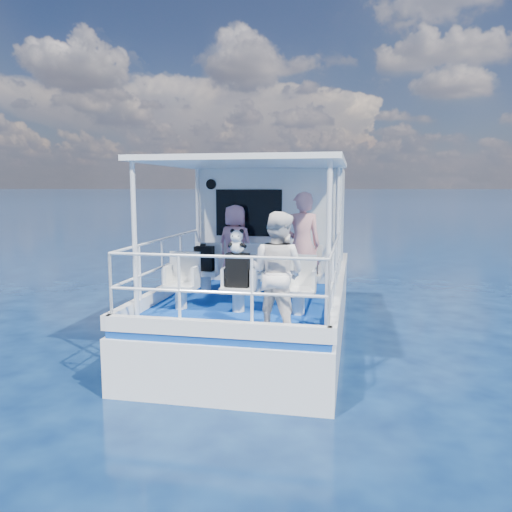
{
  "coord_description": "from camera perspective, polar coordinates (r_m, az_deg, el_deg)",
  "views": [
    {
      "loc": [
        1.68,
        -8.19,
        2.73
      ],
      "look_at": [
        0.13,
        -0.4,
        1.64
      ],
      "focal_mm": 35.0,
      "sensor_mm": 36.0,
      "label": 1
    }
  ],
  "objects": [
    {
      "name": "compact_camera",
      "position": [
        8.79,
        -6.09,
        1.27
      ],
      "size": [
        0.09,
        0.05,
        0.05
      ],
      "primitive_type": "cube",
      "color": "black",
      "rests_on": "backpack_port"
    },
    {
      "name": "passenger_stbd_aft",
      "position": [
        6.29,
        2.48,
        -1.93
      ],
      "size": [
        0.91,
        0.82,
        1.54
      ],
      "primitive_type": "imported",
      "rotation": [
        0.0,
        0.0,
        2.75
      ],
      "color": "white",
      "rests_on": "deck"
    },
    {
      "name": "seat_stbd_aft",
      "position": [
        7.32,
        4.87,
        -5.2
      ],
      "size": [
        0.48,
        0.46,
        0.38
      ],
      "primitive_type": "cube",
      "color": "silver",
      "rests_on": "deck"
    },
    {
      "name": "cabin",
      "position": [
        10.65,
        2.16,
        3.86
      ],
      "size": [
        2.85,
        2.0,
        2.2
      ],
      "primitive_type": "cube",
      "color": "white",
      "rests_on": "deck"
    },
    {
      "name": "passenger_stbd_fwd",
      "position": [
        8.33,
        5.25,
        1.23
      ],
      "size": [
        0.74,
        0.59,
        1.77
      ],
      "primitive_type": "imported",
      "rotation": [
        0.0,
        0.0,
        3.43
      ],
      "color": "#D3898A",
      "rests_on": "deck"
    },
    {
      "name": "passenger_port_fwd",
      "position": [
        9.54,
        -2.4,
        1.32
      ],
      "size": [
        0.65,
        0.54,
        1.51
      ],
      "primitive_type": "imported",
      "rotation": [
        0.0,
        0.0,
        2.86
      ],
      "color": "pink",
      "rests_on": "deck"
    },
    {
      "name": "backpack_port",
      "position": [
        8.83,
        -5.93,
        -0.29
      ],
      "size": [
        0.33,
        0.18,
        0.43
      ],
      "primitive_type": "cube",
      "color": "black",
      "rests_on": "seat_port_fwd"
    },
    {
      "name": "deck",
      "position": [
        9.53,
        0.88,
        -3.59
      ],
      "size": [
        2.9,
        6.9,
        0.1
      ],
      "primitive_type": "cube",
      "color": "#0B3899",
      "rests_on": "hull"
    },
    {
      "name": "backpack_center",
      "position": [
        7.35,
        -2.1,
        -1.62
      ],
      "size": [
        0.33,
        0.19,
        0.5
      ],
      "primitive_type": "cube",
      "color": "black",
      "rests_on": "seat_center_aft"
    },
    {
      "name": "hull",
      "position": [
        9.73,
        0.87,
        -8.5
      ],
      "size": [
        3.0,
        7.0,
        1.6
      ],
      "primitive_type": "cube",
      "color": "white",
      "rests_on": "ground"
    },
    {
      "name": "seat_center_fwd",
      "position": [
        8.71,
        -0.07,
        -3.06
      ],
      "size": [
        0.48,
        0.46,
        0.38
      ],
      "primitive_type": "cube",
      "color": "silver",
      "rests_on": "deck"
    },
    {
      "name": "ground",
      "position": [
        8.8,
        -0.32,
        -10.3
      ],
      "size": [
        2000.0,
        2000.0,
        0.0
      ],
      "primitive_type": "plane",
      "color": "#08193C",
      "rests_on": "ground"
    },
    {
      "name": "canopy_posts",
      "position": [
        8.15,
        -0.69,
        2.64
      ],
      "size": [
        2.77,
        2.97,
        2.2
      ],
      "color": "white",
      "rests_on": "deck"
    },
    {
      "name": "railings",
      "position": [
        7.91,
        -1.17,
        -1.9
      ],
      "size": [
        2.84,
        3.59,
        1.0
      ],
      "primitive_type": null,
      "color": "white",
      "rests_on": "deck"
    },
    {
      "name": "panda",
      "position": [
        7.26,
        -2.18,
        1.68
      ],
      "size": [
        0.23,
        0.19,
        0.36
      ],
      "primitive_type": null,
      "color": "white",
      "rests_on": "backpack_center"
    },
    {
      "name": "seat_port_aft",
      "position": [
        7.72,
        -8.57,
        -4.57
      ],
      "size": [
        0.48,
        0.46,
        0.38
      ],
      "primitive_type": "cube",
      "color": "silver",
      "rests_on": "deck"
    },
    {
      "name": "canopy",
      "position": [
        8.17,
        -0.63,
        10.66
      ],
      "size": [
        3.0,
        3.2,
        0.08
      ],
      "primitive_type": "cube",
      "color": "white",
      "rests_on": "cabin"
    },
    {
      "name": "seat_center_aft",
      "position": [
        7.47,
        -2.03,
        -4.91
      ],
      "size": [
        0.48,
        0.46,
        0.38
      ],
      "primitive_type": "cube",
      "color": "silver",
      "rests_on": "deck"
    },
    {
      "name": "seat_port_fwd",
      "position": [
        8.93,
        -5.74,
        -2.84
      ],
      "size": [
        0.48,
        0.46,
        0.38
      ],
      "primitive_type": "cube",
      "color": "silver",
      "rests_on": "deck"
    },
    {
      "name": "seat_stbd_fwd",
      "position": [
        8.58,
        5.84,
        -3.27
      ],
      "size": [
        0.48,
        0.46,
        0.38
      ],
      "primitive_type": "cube",
      "color": "silver",
      "rests_on": "deck"
    }
  ]
}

